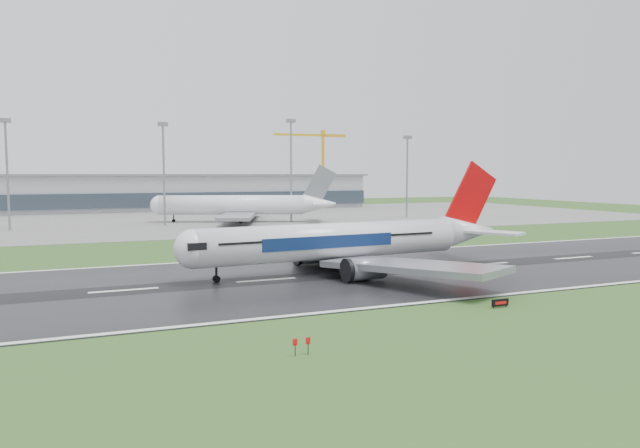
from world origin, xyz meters
name	(u,v)px	position (x,y,z in m)	size (l,w,h in m)	color
ground	(124,291)	(0.00, 0.00, 0.00)	(520.00, 520.00, 0.00)	#294E1C
runway	(124,291)	(0.00, 0.00, 0.05)	(400.00, 45.00, 0.10)	black
apron	(98,221)	(0.00, 125.00, 0.04)	(400.00, 130.00, 0.08)	slate
terminal	(93,193)	(0.00, 185.00, 7.50)	(240.00, 36.00, 15.00)	#92959D
main_airliner	(355,218)	(35.67, 2.51, 8.64)	(57.87, 55.12, 17.09)	silver
parked_airliner	(240,195)	(43.27, 103.64, 9.09)	(61.45, 57.21, 18.01)	white
tower_crane	(323,167)	(113.15, 200.00, 19.50)	(39.06, 2.13, 39.01)	gold
runway_sign	(500,303)	(40.27, -27.22, 0.52)	(2.30, 0.26, 1.04)	black
floodmast_2	(7,177)	(-23.44, 100.00, 14.90)	(0.64, 0.64, 29.79)	gray
floodmast_3	(164,176)	(18.65, 100.00, 15.07)	(0.64, 0.64, 30.15)	gray
floodmast_4	(291,172)	(59.65, 100.00, 16.28)	(0.64, 0.64, 32.56)	gray
floodmast_5	(407,179)	(103.94, 100.00, 14.15)	(0.64, 0.64, 28.31)	gray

